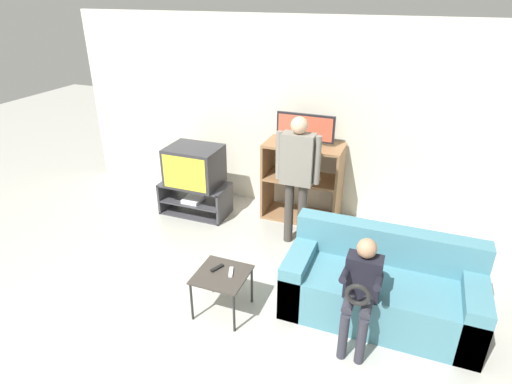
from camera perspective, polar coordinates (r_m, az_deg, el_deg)
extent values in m
plane|color=#ADADA3|center=(3.89, -13.20, -23.39)|extent=(18.00, 18.00, 0.00)
cube|color=silver|center=(5.89, 4.19, 9.93)|extent=(6.40, 0.06, 2.60)
cube|color=#38383D|center=(6.14, -7.96, -2.60)|extent=(0.94, 0.48, 0.02)
cube|color=#38383D|center=(6.05, -8.06, -1.01)|extent=(0.90, 0.48, 0.02)
cube|color=#38383D|center=(5.95, -8.20, 1.01)|extent=(0.94, 0.48, 0.02)
cube|color=#38383D|center=(6.26, -11.71, -0.14)|extent=(0.03, 0.48, 0.44)
cube|color=#38383D|center=(5.85, -4.19, -1.55)|extent=(0.03, 0.48, 0.44)
cube|color=white|center=(5.99, -8.36, -0.96)|extent=(0.24, 0.28, 0.05)
cube|color=#2D2D33|center=(5.84, -8.21, 3.46)|extent=(0.70, 0.56, 0.53)
cube|color=yellow|center=(5.61, -9.59, 2.42)|extent=(0.62, 0.01, 0.45)
cube|color=#8E6642|center=(5.90, 1.56, 2.10)|extent=(0.03, 0.52, 1.06)
cube|color=#8E6642|center=(5.68, 11.01, 0.60)|extent=(0.03, 0.52, 1.06)
cube|color=#8E6642|center=(6.00, 5.96, -3.12)|extent=(0.96, 0.52, 0.03)
cube|color=#8E6642|center=(5.75, 6.22, 1.85)|extent=(0.96, 0.52, 0.03)
cube|color=#8E6642|center=(5.58, 6.45, 6.21)|extent=(0.96, 0.52, 0.03)
cube|color=#9E7A4C|center=(5.67, 4.33, 2.99)|extent=(0.18, 0.04, 0.22)
cube|color=black|center=(5.59, 6.50, 6.63)|extent=(0.26, 0.20, 0.04)
cube|color=black|center=(5.53, 6.60, 8.56)|extent=(0.76, 0.04, 0.35)
cube|color=#D8593F|center=(5.51, 6.54, 8.50)|extent=(0.71, 0.01, 0.30)
cube|color=#38332D|center=(4.15, -4.60, -10.93)|extent=(0.49, 0.49, 0.02)
cylinder|color=black|center=(4.22, -8.58, -14.25)|extent=(0.02, 0.02, 0.42)
cylinder|color=black|center=(4.06, -2.95, -15.84)|extent=(0.02, 0.02, 0.42)
cylinder|color=black|center=(4.51, -5.84, -10.98)|extent=(0.02, 0.02, 0.42)
cylinder|color=black|center=(4.37, -0.57, -12.29)|extent=(0.02, 0.02, 0.42)
cube|color=black|center=(4.20, -5.19, -10.05)|extent=(0.09, 0.15, 0.02)
cube|color=silver|center=(4.14, -3.36, -10.60)|extent=(0.08, 0.15, 0.02)
cube|color=teal|center=(4.36, 16.11, -13.24)|extent=(1.79, 0.80, 0.46)
cube|color=teal|center=(4.38, 17.22, -6.66)|extent=(1.79, 0.20, 0.36)
cube|color=teal|center=(4.41, 5.89, -10.73)|extent=(0.22, 0.80, 0.58)
cube|color=teal|center=(4.38, 26.73, -14.11)|extent=(0.22, 0.80, 0.58)
cylinder|color=#3D3833|center=(5.26, 4.41, -2.66)|extent=(0.11, 0.11, 0.81)
cylinder|color=#3D3833|center=(5.22, 6.14, -2.97)|extent=(0.11, 0.11, 0.81)
cube|color=gray|center=(4.94, 5.60, 4.40)|extent=(0.38, 0.20, 0.61)
cylinder|color=gray|center=(5.00, 3.09, 4.93)|extent=(0.08, 0.08, 0.58)
cylinder|color=gray|center=(4.88, 8.18, 4.19)|extent=(0.08, 0.08, 0.58)
sphere|color=#DBAD89|center=(4.81, 5.80, 8.85)|extent=(0.20, 0.20, 0.20)
cylinder|color=#2D2D38|center=(3.89, 11.54, -18.35)|extent=(0.08, 0.08, 0.46)
cylinder|color=#2D2D38|center=(3.88, 13.84, -18.76)|extent=(0.08, 0.08, 0.46)
cylinder|color=#2D2D38|center=(3.82, 12.35, -13.88)|extent=(0.09, 0.30, 0.09)
cylinder|color=#2D2D38|center=(3.81, 14.63, -14.28)|extent=(0.09, 0.30, 0.09)
cube|color=black|center=(3.84, 14.09, -10.89)|extent=(0.30, 0.17, 0.41)
cylinder|color=black|center=(3.70, 11.83, -10.64)|extent=(0.06, 0.31, 0.14)
cylinder|color=black|center=(3.68, 16.03, -11.36)|extent=(0.06, 0.31, 0.14)
sphere|color=#A37A5B|center=(3.68, 14.56, -7.28)|extent=(0.17, 0.17, 0.17)
torus|color=black|center=(3.60, 13.44, -13.21)|extent=(0.21, 0.04, 0.21)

